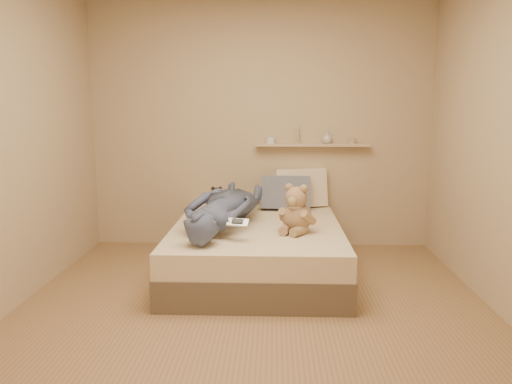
{
  "coord_description": "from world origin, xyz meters",
  "views": [
    {
      "loc": [
        0.15,
        -3.43,
        1.51
      ],
      "look_at": [
        0.0,
        0.65,
        0.8
      ],
      "focal_mm": 35.0,
      "sensor_mm": 36.0,
      "label": 1
    }
  ],
  "objects_px": {
    "game_console": "(238,222)",
    "wall_shelf": "(312,145)",
    "bed": "(257,249)",
    "teddy_bear": "(296,212)",
    "pillow_cream": "(300,188)",
    "pillow_grey": "(286,193)",
    "dark_plush": "(217,200)",
    "person": "(223,207)"
  },
  "relations": [
    {
      "from": "game_console",
      "to": "wall_shelf",
      "type": "height_order",
      "value": "wall_shelf"
    },
    {
      "from": "bed",
      "to": "teddy_bear",
      "type": "distance_m",
      "value": 0.58
    },
    {
      "from": "game_console",
      "to": "pillow_cream",
      "type": "height_order",
      "value": "pillow_cream"
    },
    {
      "from": "bed",
      "to": "teddy_bear",
      "type": "relative_size",
      "value": 4.53
    },
    {
      "from": "game_console",
      "to": "teddy_bear",
      "type": "relative_size",
      "value": 0.44
    },
    {
      "from": "bed",
      "to": "pillow_grey",
      "type": "relative_size",
      "value": 3.8
    },
    {
      "from": "dark_plush",
      "to": "wall_shelf",
      "type": "xyz_separation_m",
      "value": [
        0.98,
        0.33,
        0.54
      ]
    },
    {
      "from": "pillow_cream",
      "to": "person",
      "type": "relative_size",
      "value": 0.37
    },
    {
      "from": "game_console",
      "to": "pillow_grey",
      "type": "relative_size",
      "value": 0.37
    },
    {
      "from": "pillow_grey",
      "to": "dark_plush",
      "type": "bearing_deg",
      "value": -171.09
    },
    {
      "from": "game_console",
      "to": "person",
      "type": "relative_size",
      "value": 0.12
    },
    {
      "from": "game_console",
      "to": "pillow_cream",
      "type": "distance_m",
      "value": 1.49
    },
    {
      "from": "dark_plush",
      "to": "wall_shelf",
      "type": "bearing_deg",
      "value": 18.56
    },
    {
      "from": "game_console",
      "to": "dark_plush",
      "type": "relative_size",
      "value": 0.72
    },
    {
      "from": "bed",
      "to": "teddy_bear",
      "type": "xyz_separation_m",
      "value": [
        0.34,
        -0.25,
        0.4
      ]
    },
    {
      "from": "teddy_bear",
      "to": "pillow_grey",
      "type": "bearing_deg",
      "value": 94.11
    },
    {
      "from": "game_console",
      "to": "person",
      "type": "height_order",
      "value": "person"
    },
    {
      "from": "bed",
      "to": "dark_plush",
      "type": "bearing_deg",
      "value": 126.5
    },
    {
      "from": "bed",
      "to": "wall_shelf",
      "type": "height_order",
      "value": "wall_shelf"
    },
    {
      "from": "bed",
      "to": "dark_plush",
      "type": "xyz_separation_m",
      "value": [
        -0.43,
        0.58,
        0.34
      ]
    },
    {
      "from": "bed",
      "to": "wall_shelf",
      "type": "bearing_deg",
      "value": 58.82
    },
    {
      "from": "wall_shelf",
      "to": "pillow_cream",
      "type": "bearing_deg",
      "value": -147.94
    },
    {
      "from": "game_console",
      "to": "wall_shelf",
      "type": "relative_size",
      "value": 0.15
    },
    {
      "from": "pillow_grey",
      "to": "wall_shelf",
      "type": "height_order",
      "value": "wall_shelf"
    },
    {
      "from": "pillow_grey",
      "to": "person",
      "type": "xyz_separation_m",
      "value": [
        -0.57,
        -0.77,
        0.01
      ]
    },
    {
      "from": "game_console",
      "to": "dark_plush",
      "type": "distance_m",
      "value": 1.17
    },
    {
      "from": "bed",
      "to": "person",
      "type": "distance_m",
      "value": 0.51
    },
    {
      "from": "wall_shelf",
      "to": "game_console",
      "type": "bearing_deg",
      "value": -115.19
    },
    {
      "from": "pillow_cream",
      "to": "wall_shelf",
      "type": "height_order",
      "value": "wall_shelf"
    },
    {
      "from": "bed",
      "to": "wall_shelf",
      "type": "distance_m",
      "value": 1.38
    },
    {
      "from": "person",
      "to": "teddy_bear",
      "type": "bearing_deg",
      "value": 175.71
    },
    {
      "from": "teddy_bear",
      "to": "person",
      "type": "distance_m",
      "value": 0.66
    },
    {
      "from": "dark_plush",
      "to": "pillow_grey",
      "type": "bearing_deg",
      "value": 8.91
    },
    {
      "from": "teddy_bear",
      "to": "dark_plush",
      "type": "bearing_deg",
      "value": 132.82
    },
    {
      "from": "dark_plush",
      "to": "pillow_cream",
      "type": "bearing_deg",
      "value": 16.32
    },
    {
      "from": "bed",
      "to": "wall_shelf",
      "type": "xyz_separation_m",
      "value": [
        0.55,
        0.91,
        0.88
      ]
    },
    {
      "from": "game_console",
      "to": "bed",
      "type": "bearing_deg",
      "value": 76.16
    },
    {
      "from": "game_console",
      "to": "pillow_cream",
      "type": "bearing_deg",
      "value": 67.92
    },
    {
      "from": "teddy_bear",
      "to": "dark_plush",
      "type": "relative_size",
      "value": 1.65
    },
    {
      "from": "teddy_bear",
      "to": "wall_shelf",
      "type": "height_order",
      "value": "wall_shelf"
    },
    {
      "from": "game_console",
      "to": "pillow_grey",
      "type": "xyz_separation_m",
      "value": [
        0.41,
        1.24,
        0.02
      ]
    },
    {
      "from": "game_console",
      "to": "wall_shelf",
      "type": "bearing_deg",
      "value": 64.81
    }
  ]
}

